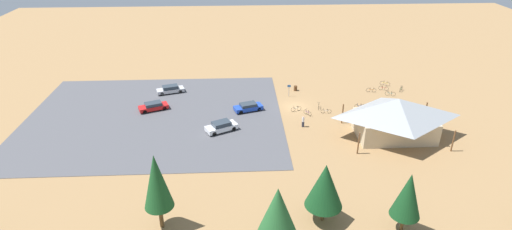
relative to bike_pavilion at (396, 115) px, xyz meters
name	(u,v)px	position (x,y,z in m)	size (l,w,h in m)	color
ground	(295,107)	(12.58, -10.34, -3.32)	(160.00, 160.00, 0.00)	#937047
parking_lot_asphalt	(155,117)	(34.79, -7.85, -3.29)	(39.19, 31.44, 0.05)	#4C4C51
bike_pavilion	(396,115)	(0.00, 0.00, 0.00)	(13.03, 9.13, 5.82)	#C6B28E
trash_bin	(295,88)	(11.58, -17.13, -2.87)	(0.60, 0.60, 0.90)	brown
lot_sign	(289,89)	(13.06, -14.67, -1.91)	(0.56, 0.08, 2.20)	#99999E
pine_far_west	(278,211)	(18.54, 20.74, 1.12)	(3.64, 3.64, 6.93)	brown
pine_midwest	(408,195)	(5.83, 18.94, 1.01)	(2.94, 2.94, 6.74)	brown
pine_mideast	(157,182)	(29.83, 17.22, 2.22)	(2.90, 2.90, 8.52)	brown
pine_east	(325,185)	(13.48, 17.00, 1.00)	(3.84, 3.84, 6.75)	brown
bicycle_orange_edge_north	(371,90)	(-1.63, -15.77, -2.93)	(1.71, 0.50, 0.87)	black
bicycle_white_back_row	(326,111)	(8.00, -7.79, -2.98)	(1.63, 0.48, 0.73)	black
bicycle_green_near_porch	(401,89)	(-7.04, -15.93, -2.93)	(1.02, 1.40, 0.86)	black
bicycle_silver_yard_center	(296,109)	(12.61, -8.80, -2.92)	(1.74, 0.67, 0.91)	black
bicycle_blue_trailside	(360,106)	(2.19, -9.41, -2.96)	(1.65, 0.48, 0.80)	black
bicycle_yellow_yard_front	(385,84)	(-5.04, -18.61, -2.92)	(1.60, 0.91, 0.88)	black
bicycle_red_lone_east	(384,88)	(-4.07, -16.47, -2.93)	(1.64, 0.70, 0.85)	black
bicycle_purple_yard_left	(308,113)	(11.01, -7.32, -2.94)	(1.02, 1.36, 0.87)	black
bicycle_black_by_bin	(319,106)	(8.83, -9.65, -2.93)	(0.51, 1.67, 0.84)	black
bicycle_teal_front_row	(390,94)	(-4.43, -14.00, -2.93)	(1.64, 0.70, 0.85)	black
bicycle_orange_lone_west	(372,108)	(0.43, -8.58, -2.93)	(1.74, 0.61, 0.86)	black
car_red_second_row	(153,106)	(35.33, -10.27, -2.62)	(4.90, 3.38, 1.30)	red
car_blue_by_curb	(248,107)	(20.22, -9.27, -2.62)	(4.85, 3.16, 1.27)	#1E42B2
car_white_mid_lot	(221,126)	(24.32, -2.74, -2.55)	(4.91, 3.75, 1.46)	white
car_silver_far_end	(170,89)	(33.56, -17.12, -2.60)	(4.95, 3.01, 1.33)	#BCBCC1
visitor_crossing_yard	(389,102)	(-2.46, -9.36, -2.42)	(0.40, 0.40, 1.71)	#2D3347
visitor_near_lot	(303,121)	(12.32, -3.46, -2.40)	(0.36, 0.36, 1.75)	#2D3347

